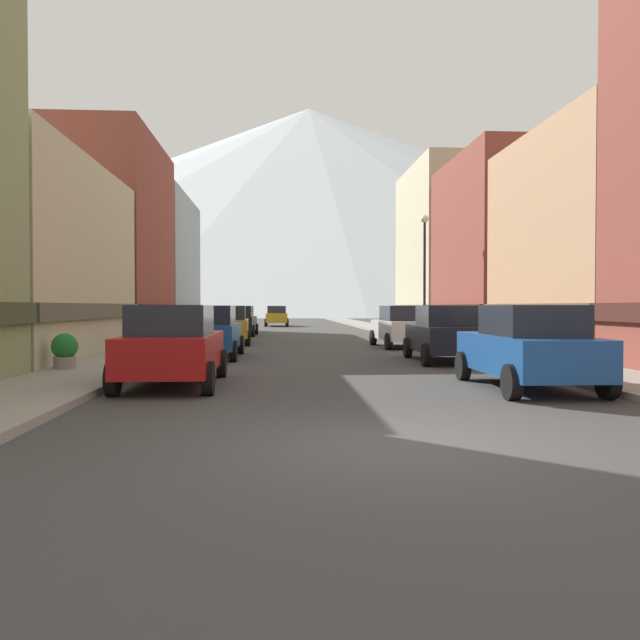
% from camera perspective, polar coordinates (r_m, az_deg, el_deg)
% --- Properties ---
extents(ground_plane, '(400.00, 400.00, 0.00)m').
position_cam_1_polar(ground_plane, '(8.30, 6.86, -11.00)').
color(ground_plane, '#3D3D3D').
extents(sidewalk_left, '(2.50, 100.00, 0.15)m').
position_cam_1_polar(sidewalk_left, '(43.27, -10.07, -1.01)').
color(sidewalk_left, gray).
rests_on(sidewalk_left, ground).
extents(sidewalk_right, '(2.50, 100.00, 0.15)m').
position_cam_1_polar(sidewalk_right, '(43.70, 6.45, -0.98)').
color(sidewalk_right, gray).
rests_on(sidewalk_right, ground).
extents(storefront_left_2, '(7.98, 10.10, 10.05)m').
position_cam_1_polar(storefront_left_2, '(34.51, -20.45, 6.30)').
color(storefront_left_2, brown).
rests_on(storefront_left_2, ground).
extents(storefront_left_3, '(6.77, 12.22, 9.15)m').
position_cam_1_polar(storefront_left_3, '(45.44, -15.54, 4.54)').
color(storefront_left_3, '#99A5B2').
rests_on(storefront_left_3, ground).
extents(storefront_right_1, '(7.14, 9.41, 8.03)m').
position_cam_1_polar(storefront_right_1, '(25.73, 25.26, 5.81)').
color(storefront_right_1, tan).
rests_on(storefront_right_1, ground).
extents(storefront_right_2, '(9.30, 9.77, 9.38)m').
position_cam_1_polar(storefront_right_2, '(35.24, 18.87, 5.68)').
color(storefront_right_2, brown).
rests_on(storefront_right_2, ground).
extents(storefront_right_3, '(9.15, 10.83, 11.22)m').
position_cam_1_polar(storefront_right_3, '(45.49, 13.49, 5.83)').
color(storefront_right_3, beige).
rests_on(storefront_right_3, ground).
extents(car_left_0, '(2.08, 4.41, 1.78)m').
position_cam_1_polar(car_left_0, '(14.52, -12.88, -2.19)').
color(car_left_0, '#9E1111').
rests_on(car_left_0, ground).
extents(car_left_1, '(2.10, 4.42, 1.78)m').
position_cam_1_polar(car_left_1, '(22.11, -9.74, -1.01)').
color(car_left_1, '#19478C').
rests_on(car_left_1, ground).
extents(car_left_2, '(2.20, 4.46, 1.78)m').
position_cam_1_polar(car_left_2, '(30.01, -8.16, -0.42)').
color(car_left_2, '#B28419').
rests_on(car_left_2, ground).
extents(car_left_3, '(2.18, 4.45, 1.78)m').
position_cam_1_polar(car_left_3, '(38.45, -7.20, -0.05)').
color(car_left_3, black).
rests_on(car_left_3, ground).
extents(car_right_0, '(2.11, 4.42, 1.78)m').
position_cam_1_polar(car_right_0, '(14.32, 17.97, -2.26)').
color(car_right_0, '#19478C').
rests_on(car_right_0, ground).
extents(car_right_1, '(2.21, 4.47, 1.78)m').
position_cam_1_polar(car_right_1, '(20.69, 11.08, -1.17)').
color(car_right_1, black).
rests_on(car_right_1, ground).
extents(car_right_2, '(2.22, 4.47, 1.78)m').
position_cam_1_polar(car_right_2, '(27.72, 7.27, -0.55)').
color(car_right_2, silver).
rests_on(car_right_2, ground).
extents(car_driving_0, '(2.06, 4.40, 1.78)m').
position_cam_1_polar(car_driving_0, '(56.78, -3.87, 0.37)').
color(car_driving_0, '#B28419').
rests_on(car_driving_0, ground).
extents(potted_plant_0, '(0.67, 0.67, 0.91)m').
position_cam_1_polar(potted_plant_0, '(17.88, -21.69, -2.50)').
color(potted_plant_0, gray).
rests_on(potted_plant_0, sidewalk_left).
extents(potted_plant_1, '(0.56, 0.56, 0.93)m').
position_cam_1_polar(potted_plant_1, '(27.48, -15.31, -1.13)').
color(potted_plant_1, gray).
rests_on(potted_plant_1, sidewalk_left).
extents(pedestrian_0, '(0.36, 0.36, 1.52)m').
position_cam_1_polar(pedestrian_0, '(25.91, -14.33, -0.82)').
color(pedestrian_0, navy).
rests_on(pedestrian_0, sidewalk_left).
extents(pedestrian_1, '(0.36, 0.36, 1.69)m').
position_cam_1_polar(pedestrian_1, '(35.16, 8.97, -0.13)').
color(pedestrian_1, brown).
rests_on(pedestrian_1, sidewalk_right).
extents(streetlamp_right, '(0.36, 0.36, 5.86)m').
position_cam_1_polar(streetlamp_right, '(30.53, 9.25, 5.40)').
color(streetlamp_right, black).
rests_on(streetlamp_right, sidewalk_right).
extents(mountain_backdrop, '(352.31, 352.31, 83.76)m').
position_cam_1_polar(mountain_backdrop, '(271.27, -0.99, 9.74)').
color(mountain_backdrop, silver).
rests_on(mountain_backdrop, ground).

